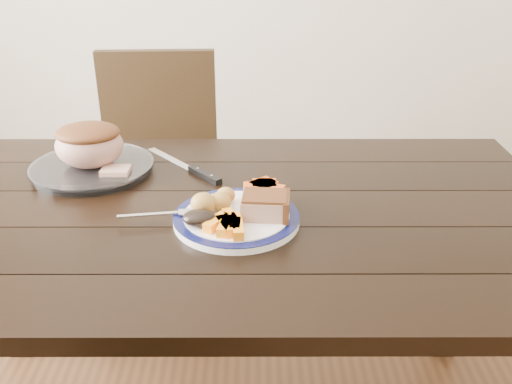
{
  "coord_description": "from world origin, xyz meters",
  "views": [
    {
      "loc": [
        0.08,
        -1.16,
        1.36
      ],
      "look_at": [
        0.08,
        -0.02,
        0.8
      ],
      "focal_mm": 40.0,
      "sensor_mm": 36.0,
      "label": 1
    }
  ],
  "objects_px": {
    "carving_knife": "(196,171)",
    "dining_table": "(222,242)",
    "pork_slice": "(265,206)",
    "dinner_plate": "(237,219)",
    "serving_platter": "(93,169)",
    "chair_far": "(159,169)",
    "fork": "(165,214)",
    "roast_joint": "(89,146)"
  },
  "relations": [
    {
      "from": "pork_slice",
      "to": "fork",
      "type": "bearing_deg",
      "value": 178.53
    },
    {
      "from": "dinner_plate",
      "to": "pork_slice",
      "type": "xyz_separation_m",
      "value": [
        0.06,
        -0.01,
        0.03
      ]
    },
    {
      "from": "serving_platter",
      "to": "dining_table",
      "type": "bearing_deg",
      "value": -30.55
    },
    {
      "from": "pork_slice",
      "to": "roast_joint",
      "type": "xyz_separation_m",
      "value": [
        -0.45,
        0.28,
        0.03
      ]
    },
    {
      "from": "dinner_plate",
      "to": "roast_joint",
      "type": "height_order",
      "value": "roast_joint"
    },
    {
      "from": "chair_far",
      "to": "carving_knife",
      "type": "height_order",
      "value": "chair_far"
    },
    {
      "from": "chair_far",
      "to": "pork_slice",
      "type": "bearing_deg",
      "value": 111.96
    },
    {
      "from": "carving_knife",
      "to": "serving_platter",
      "type": "bearing_deg",
      "value": -132.54
    },
    {
      "from": "dinner_plate",
      "to": "chair_far",
      "type": "bearing_deg",
      "value": 110.94
    },
    {
      "from": "carving_knife",
      "to": "fork",
      "type": "bearing_deg",
      "value": -49.99
    },
    {
      "from": "dinner_plate",
      "to": "serving_platter",
      "type": "bearing_deg",
      "value": 144.64
    },
    {
      "from": "dining_table",
      "to": "roast_joint",
      "type": "bearing_deg",
      "value": 149.45
    },
    {
      "from": "carving_knife",
      "to": "dining_table",
      "type": "bearing_deg",
      "value": -19.86
    },
    {
      "from": "carving_knife",
      "to": "chair_far",
      "type": "bearing_deg",
      "value": 158.66
    },
    {
      "from": "serving_platter",
      "to": "fork",
      "type": "bearing_deg",
      "value": -49.97
    },
    {
      "from": "roast_joint",
      "to": "carving_knife",
      "type": "xyz_separation_m",
      "value": [
        0.27,
        -0.01,
        -0.07
      ]
    },
    {
      "from": "dinner_plate",
      "to": "roast_joint",
      "type": "relative_size",
      "value": 1.59
    },
    {
      "from": "dining_table",
      "to": "serving_platter",
      "type": "xyz_separation_m",
      "value": [
        -0.35,
        0.21,
        0.1
      ]
    },
    {
      "from": "chair_far",
      "to": "carving_knife",
      "type": "distance_m",
      "value": 0.62
    },
    {
      "from": "pork_slice",
      "to": "fork",
      "type": "height_order",
      "value": "pork_slice"
    },
    {
      "from": "pork_slice",
      "to": "fork",
      "type": "relative_size",
      "value": 0.55
    },
    {
      "from": "dinner_plate",
      "to": "serving_platter",
      "type": "height_order",
      "value": "serving_platter"
    },
    {
      "from": "serving_platter",
      "to": "carving_knife",
      "type": "bearing_deg",
      "value": -1.43
    },
    {
      "from": "chair_far",
      "to": "dinner_plate",
      "type": "distance_m",
      "value": 0.89
    },
    {
      "from": "pork_slice",
      "to": "carving_knife",
      "type": "bearing_deg",
      "value": 122.9
    },
    {
      "from": "dining_table",
      "to": "dinner_plate",
      "type": "bearing_deg",
      "value": -61.3
    },
    {
      "from": "dinner_plate",
      "to": "pork_slice",
      "type": "height_order",
      "value": "pork_slice"
    },
    {
      "from": "dining_table",
      "to": "carving_knife",
      "type": "relative_size",
      "value": 6.28
    },
    {
      "from": "chair_far",
      "to": "fork",
      "type": "height_order",
      "value": "chair_far"
    },
    {
      "from": "fork",
      "to": "roast_joint",
      "type": "bearing_deg",
      "value": 121.97
    },
    {
      "from": "pork_slice",
      "to": "carving_knife",
      "type": "relative_size",
      "value": 0.39
    },
    {
      "from": "serving_platter",
      "to": "pork_slice",
      "type": "bearing_deg",
      "value": -31.95
    },
    {
      "from": "roast_joint",
      "to": "carving_knife",
      "type": "distance_m",
      "value": 0.28
    },
    {
      "from": "fork",
      "to": "carving_knife",
      "type": "xyz_separation_m",
      "value": [
        0.04,
        0.27,
        -0.01
      ]
    },
    {
      "from": "dinner_plate",
      "to": "roast_joint",
      "type": "xyz_separation_m",
      "value": [
        -0.39,
        0.27,
        0.07
      ]
    },
    {
      "from": "fork",
      "to": "carving_knife",
      "type": "height_order",
      "value": "fork"
    },
    {
      "from": "dining_table",
      "to": "chair_far",
      "type": "relative_size",
      "value": 1.72
    },
    {
      "from": "dining_table",
      "to": "chair_far",
      "type": "bearing_deg",
      "value": 110.18
    },
    {
      "from": "dining_table",
      "to": "chair_far",
      "type": "height_order",
      "value": "chair_far"
    },
    {
      "from": "fork",
      "to": "carving_knife",
      "type": "distance_m",
      "value": 0.27
    },
    {
      "from": "dining_table",
      "to": "serving_platter",
      "type": "distance_m",
      "value": 0.42
    },
    {
      "from": "dinner_plate",
      "to": "pork_slice",
      "type": "relative_size",
      "value": 2.8
    }
  ]
}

